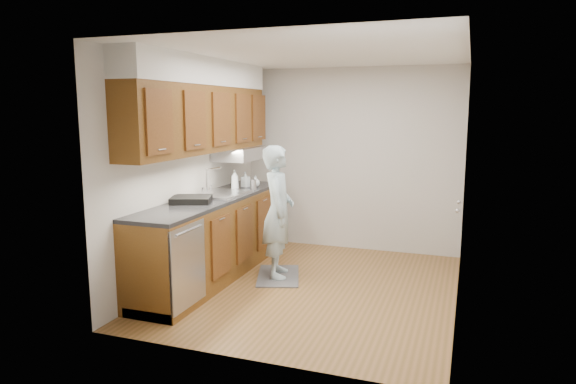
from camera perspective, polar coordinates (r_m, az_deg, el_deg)
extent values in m
plane|color=brown|center=(5.75, 2.81, -10.54)|extent=(3.50, 3.50, 0.00)
plane|color=white|center=(5.44, 3.02, 15.10)|extent=(3.50, 3.50, 0.00)
cube|color=#BCB8B1|center=(6.05, -10.83, 2.49)|extent=(0.02, 3.50, 2.50)
cube|color=#BCB8B1|center=(5.23, 18.86, 1.12)|extent=(0.02, 3.50, 2.50)
cube|color=#BCB8B1|center=(7.14, 6.97, 3.59)|extent=(3.00, 0.02, 2.50)
cube|color=brown|center=(6.05, -8.14, -5.14)|extent=(0.60, 2.80, 0.90)
cube|color=black|center=(5.96, -8.37, -0.75)|extent=(0.63, 2.80, 0.04)
cube|color=#B2B2B7|center=(6.13, -7.37, -0.73)|extent=(0.48, 0.68, 0.14)
cube|color=#B2B2B7|center=(6.13, -7.38, -0.23)|extent=(0.52, 0.72, 0.01)
cube|color=#B2B2B7|center=(4.98, -11.04, -8.07)|extent=(0.03, 0.60, 0.80)
cube|color=brown|center=(5.93, -9.61, 7.96)|extent=(0.33, 2.80, 0.75)
cube|color=silver|center=(5.95, -9.75, 13.03)|extent=(0.35, 2.80, 0.30)
cube|color=#A5A5AA|center=(6.68, -5.46, 4.27)|extent=(0.46, 0.75, 0.16)
cube|color=white|center=(5.56, 18.67, -0.76)|extent=(0.02, 1.22, 2.05)
cube|color=#59595B|center=(6.09, -1.08, -9.29)|extent=(0.70, 0.91, 0.02)
imported|color=#9FB8C1|center=(5.88, -1.11, -1.22)|extent=(0.58, 0.71, 1.72)
imported|color=silver|center=(6.45, -5.92, 1.36)|extent=(0.12, 0.12, 0.25)
imported|color=silver|center=(6.69, -4.76, 1.42)|extent=(0.10, 0.10, 0.20)
imported|color=silver|center=(6.69, -3.64, 1.23)|extent=(0.16, 0.16, 0.15)
cylinder|color=#A5A5AA|center=(6.41, -3.86, 0.80)|extent=(0.09, 0.09, 0.13)
cube|color=black|center=(5.65, -10.71, -0.82)|extent=(0.51, 0.47, 0.07)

